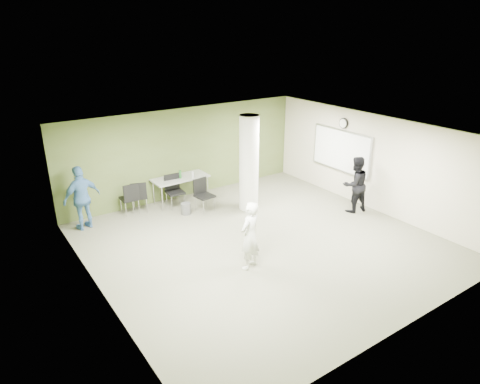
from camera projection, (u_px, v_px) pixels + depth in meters
floor at (263, 243)px, 10.74m from camera, size 8.00×8.00×0.00m
ceiling at (265, 134)px, 9.72m from camera, size 8.00×8.00×0.00m
wall_back at (185, 153)px, 13.30m from camera, size 8.00×2.80×0.02m
wall_left at (97, 235)px, 8.12m from camera, size 0.02×8.00×2.80m
wall_right_cream at (374, 163)px, 12.34m from camera, size 0.02×8.00×2.80m
column at (249, 163)px, 12.29m from camera, size 0.56×0.56×2.80m
whiteboard at (341, 151)px, 13.18m from camera, size 0.05×2.30×1.30m
wall_clock at (343, 123)px, 12.87m from camera, size 0.06×0.32×0.32m
folding_table at (181, 179)px, 12.95m from camera, size 1.72×0.77×1.06m
wastebasket at (186, 209)px, 12.35m from camera, size 0.28×0.28×0.33m
chair_back_left at (130, 196)px, 12.19m from camera, size 0.47×0.47×0.95m
chair_back_right at (139, 194)px, 12.34m from camera, size 0.60×0.60×0.94m
chair_table_left at (174, 188)px, 12.72m from camera, size 0.53×0.53×0.99m
chair_table_right at (203, 192)px, 12.47m from camera, size 0.53×0.53×0.96m
woman_white at (250, 236)px, 9.39m from camera, size 0.68×0.56×1.59m
man_black at (355, 184)px, 12.30m from camera, size 0.91×0.77×1.66m
man_blue at (82, 198)px, 11.24m from camera, size 1.10×0.66×1.75m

